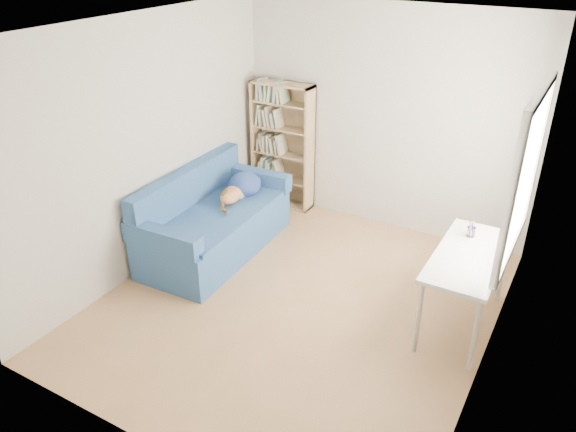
{
  "coord_description": "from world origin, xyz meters",
  "views": [
    {
      "loc": [
        2.15,
        -3.94,
        3.29
      ],
      "look_at": [
        -0.19,
        0.14,
        0.85
      ],
      "focal_mm": 35.0,
      "sensor_mm": 36.0,
      "label": 1
    }
  ],
  "objects_px": {
    "sofa": "(214,221)",
    "bookshelf": "(283,150)",
    "desk": "(469,261)",
    "pen_cup": "(471,231)"
  },
  "relations": [
    {
      "from": "sofa",
      "to": "pen_cup",
      "type": "distance_m",
      "value": 2.76
    },
    {
      "from": "sofa",
      "to": "desk",
      "type": "relative_size",
      "value": 1.54
    },
    {
      "from": "sofa",
      "to": "desk",
      "type": "height_order",
      "value": "sofa"
    },
    {
      "from": "pen_cup",
      "to": "bookshelf",
      "type": "bearing_deg",
      "value": 157.88
    },
    {
      "from": "sofa",
      "to": "bookshelf",
      "type": "xyz_separation_m",
      "value": [
        0.07,
        1.4,
        0.4
      ]
    },
    {
      "from": "sofa",
      "to": "bookshelf",
      "type": "height_order",
      "value": "bookshelf"
    },
    {
      "from": "bookshelf",
      "to": "desk",
      "type": "bearing_deg",
      "value": -27.33
    },
    {
      "from": "desk",
      "to": "pen_cup",
      "type": "bearing_deg",
      "value": 103.34
    },
    {
      "from": "bookshelf",
      "to": "pen_cup",
      "type": "height_order",
      "value": "bookshelf"
    },
    {
      "from": "bookshelf",
      "to": "desk",
      "type": "height_order",
      "value": "bookshelf"
    }
  ]
}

